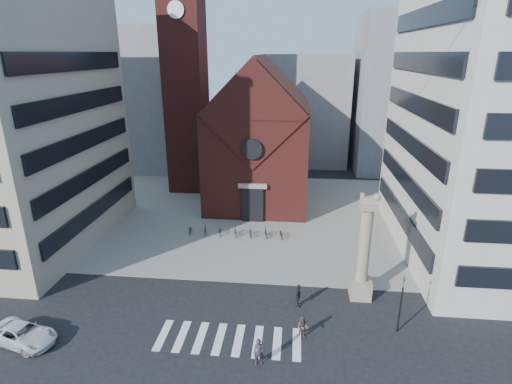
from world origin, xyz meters
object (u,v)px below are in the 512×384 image
white_car (22,334)px  pedestrian_2 (298,296)px  pedestrian_1 (303,327)px  scooter_0 (190,230)px  lion_column (363,258)px  traffic_light (401,303)px  pedestrian_0 (259,352)px

white_car → pedestrian_2: size_ratio=2.52×
pedestrian_1 → scooter_0: pedestrian_1 is taller
scooter_0 → lion_column: bearing=-42.5°
lion_column → scooter_0: bearing=148.6°
traffic_light → pedestrian_1: traffic_light is taller
traffic_light → white_car: bearing=-171.7°
pedestrian_0 → pedestrian_2: size_ratio=0.97×
pedestrian_2 → scooter_0: bearing=62.4°
pedestrian_1 → scooter_0: (-11.70, 15.22, -0.33)m
lion_column → white_car: (-22.99, -7.66, -2.81)m
lion_column → scooter_0: 19.28m
pedestrian_1 → pedestrian_2: bearing=114.4°
white_car → scooter_0: bearing=-7.0°
pedestrian_0 → scooter_0: 20.08m
traffic_light → pedestrian_0: 10.16m
pedestrian_0 → pedestrian_1: bearing=38.8°
pedestrian_1 → traffic_light: bearing=30.3°
pedestrian_0 → pedestrian_1: pedestrian_0 is taller
pedestrian_2 → scooter_0: (-11.38, 11.71, -0.45)m
pedestrian_2 → traffic_light: bearing=-89.8°
traffic_light → scooter_0: size_ratio=2.65×
white_car → pedestrian_0: (15.75, -0.35, 0.25)m
lion_column → pedestrian_0: (-7.24, -8.01, -2.56)m
traffic_light → pedestrian_0: traffic_light is taller
traffic_light → pedestrian_1: bearing=-168.8°
pedestrian_2 → white_car: bearing=126.2°
lion_column → white_car: 24.39m
white_car → pedestrian_2: pedestrian_2 is taller
pedestrian_0 → pedestrian_1: (2.69, 2.72, -0.09)m
pedestrian_0 → white_car: bearing=172.2°
traffic_light → white_car: 25.30m
traffic_light → pedestrian_2: traffic_light is taller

